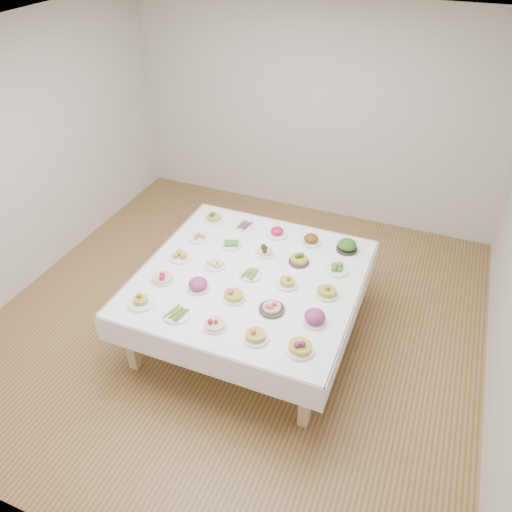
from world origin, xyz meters
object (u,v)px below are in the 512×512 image
at_px(dish_0, 141,299).
at_px(dish_24, 347,245).
at_px(display_table, 250,281).
at_px(dish_12, 250,274).

xyz_separation_m(dish_0, dish_24, (1.50, 1.50, 0.02)).
height_order(display_table, dish_24, dish_24).
distance_m(dish_0, dish_24, 2.12).
distance_m(display_table, dish_12, 0.09).
xyz_separation_m(display_table, dish_24, (0.76, 0.76, 0.14)).
relative_size(display_table, dish_12, 9.86).
xyz_separation_m(dish_12, dish_24, (0.75, 0.76, 0.05)).
relative_size(display_table, dish_24, 9.23).
relative_size(dish_12, dish_24, 0.94).
relative_size(display_table, dish_0, 8.97).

